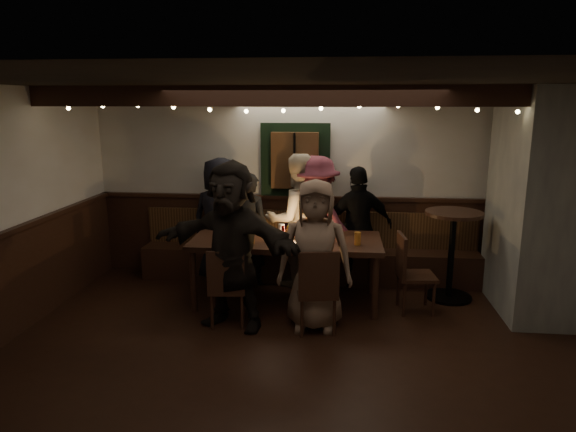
# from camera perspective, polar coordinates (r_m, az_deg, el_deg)

# --- Properties ---
(room) EXTENTS (6.02, 5.01, 2.62)m
(room) POSITION_cam_1_polar(r_m,az_deg,el_deg) (6.16, 11.76, -0.41)
(room) COLOR black
(room) RESTS_ON ground
(dining_table) EXTENTS (2.28, 0.98, 0.99)m
(dining_table) POSITION_cam_1_polar(r_m,az_deg,el_deg) (6.21, -0.21, -3.16)
(dining_table) COLOR black
(dining_table) RESTS_ON ground
(chair_near_left) EXTENTS (0.44, 0.44, 0.89)m
(chair_near_left) POSITION_cam_1_polar(r_m,az_deg,el_deg) (5.66, -6.79, -7.43)
(chair_near_left) COLOR black
(chair_near_left) RESTS_ON ground
(chair_near_right) EXTENTS (0.49, 0.49, 0.94)m
(chair_near_right) POSITION_cam_1_polar(r_m,az_deg,el_deg) (5.46, 3.30, -7.85)
(chair_near_right) COLOR black
(chair_near_right) RESTS_ON ground
(chair_end) EXTENTS (0.46, 0.46, 0.93)m
(chair_end) POSITION_cam_1_polar(r_m,az_deg,el_deg) (6.19, 13.33, -5.70)
(chair_end) COLOR black
(chair_end) RESTS_ON ground
(high_top) EXTENTS (0.70, 0.70, 1.12)m
(high_top) POSITION_cam_1_polar(r_m,az_deg,el_deg) (6.68, 17.76, -2.98)
(high_top) COLOR black
(high_top) RESTS_ON ground
(person_a) EXTENTS (0.92, 0.68, 1.71)m
(person_a) POSITION_cam_1_polar(r_m,az_deg,el_deg) (7.05, -7.50, -0.44)
(person_a) COLOR black
(person_a) RESTS_ON ground
(person_b) EXTENTS (0.63, 0.50, 1.53)m
(person_b) POSITION_cam_1_polar(r_m,az_deg,el_deg) (6.92, -4.31, -1.39)
(person_b) COLOR black
(person_b) RESTS_ON ground
(person_c) EXTENTS (1.05, 0.95, 1.77)m
(person_c) POSITION_cam_1_polar(r_m,az_deg,el_deg) (6.83, 0.99, -0.47)
(person_c) COLOR #C5B49B
(person_c) RESTS_ON ground
(person_d) EXTENTS (1.29, 1.06, 1.74)m
(person_d) POSITION_cam_1_polar(r_m,az_deg,el_deg) (6.83, 3.15, -0.62)
(person_d) COLOR #5F2433
(person_d) RESTS_ON ground
(person_e) EXTENTS (1.02, 0.67, 1.61)m
(person_e) POSITION_cam_1_polar(r_m,az_deg,el_deg) (6.87, 7.83, -1.21)
(person_e) COLOR black
(person_e) RESTS_ON ground
(person_f) EXTENTS (1.79, 1.03, 1.84)m
(person_f) POSITION_cam_1_polar(r_m,az_deg,el_deg) (5.56, -6.29, -3.25)
(person_f) COLOR black
(person_f) RESTS_ON ground
(person_g) EXTENTS (0.81, 0.54, 1.65)m
(person_g) POSITION_cam_1_polar(r_m,az_deg,el_deg) (5.51, 3.01, -4.39)
(person_g) COLOR #836551
(person_g) RESTS_ON ground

